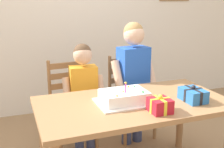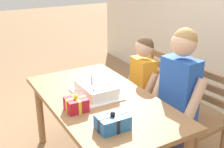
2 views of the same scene
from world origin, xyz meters
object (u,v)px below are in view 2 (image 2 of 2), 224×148
at_px(birthday_cake, 96,90).
at_px(child_younger, 143,79).
at_px(chair_left, 152,92).
at_px(gift_box_red_large, 113,122).
at_px(chair_right, 198,119).
at_px(child_older, 180,87).
at_px(dining_table, 101,108).
at_px(gift_box_beside_cake, 76,104).

height_order(birthday_cake, child_younger, child_younger).
xyz_separation_m(chair_left, child_younger, (0.09, -0.20, 0.22)).
xyz_separation_m(gift_box_red_large, child_younger, (-0.72, 0.77, -0.10)).
height_order(gift_box_red_large, chair_left, chair_left).
bearing_deg(chair_right, gift_box_red_large, -82.75).
relative_size(gift_box_red_large, chair_left, 0.24).
bearing_deg(chair_right, child_older, -107.35).
bearing_deg(birthday_cake, chair_left, 107.63).
xyz_separation_m(birthday_cake, child_older, (0.36, 0.62, 0.02)).
xyz_separation_m(gift_box_red_large, chair_left, (-0.81, 0.97, -0.31)).
relative_size(dining_table, child_younger, 1.39).
bearing_deg(chair_left, gift_box_beside_cake, -67.98).
bearing_deg(chair_right, gift_box_beside_cake, -103.02).
bearing_deg(birthday_cake, child_younger, 105.68).
xyz_separation_m(dining_table, chair_right, (0.34, 0.81, -0.17)).
bearing_deg(child_older, dining_table, -114.21).
bearing_deg(birthday_cake, dining_table, 0.83).
xyz_separation_m(chair_right, child_younger, (-0.60, -0.20, 0.22)).
relative_size(dining_table, child_older, 1.19).
bearing_deg(child_younger, dining_table, -67.10).
height_order(birthday_cake, child_older, child_older).
relative_size(gift_box_red_large, chair_right, 0.24).
bearing_deg(child_younger, chair_right, 18.18).
xyz_separation_m(dining_table, birthday_cake, (-0.09, -0.00, 0.14)).
distance_m(dining_table, child_older, 0.70).
height_order(dining_table, gift_box_red_large, gift_box_red_large).
bearing_deg(birthday_cake, chair_right, 62.41).
bearing_deg(child_older, chair_right, 72.65).
bearing_deg(gift_box_red_large, birthday_cake, 164.52).
relative_size(gift_box_beside_cake, chair_left, 0.18).
bearing_deg(child_older, chair_left, 162.43).
bearing_deg(gift_box_red_large, dining_table, 161.64).
distance_m(birthday_cake, chair_right, 0.97).
height_order(gift_box_beside_cake, chair_left, chair_left).
distance_m(gift_box_beside_cake, child_older, 0.90).
bearing_deg(chair_left, child_younger, -66.52).
bearing_deg(gift_box_red_large, chair_left, 129.88).
xyz_separation_m(gift_box_beside_cake, chair_left, (-0.44, 1.08, -0.32)).
relative_size(chair_left, child_younger, 0.81).
distance_m(dining_table, child_younger, 0.67).
relative_size(dining_table, gift_box_red_large, 7.06).
height_order(birthday_cake, gift_box_red_large, birthday_cake).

